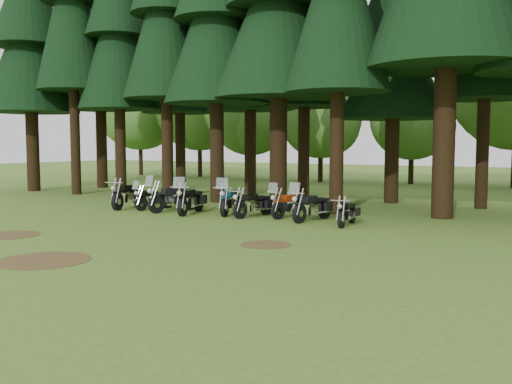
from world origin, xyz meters
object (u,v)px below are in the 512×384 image
Objects in this scene: motorcycle_3 at (191,201)px; motorcycle_0 at (128,196)px; motorcycle_5 at (254,205)px; motorcycle_6 at (291,205)px; motorcycle_2 at (173,199)px; motorcycle_4 at (230,201)px; motorcycle_8 at (347,214)px; motorcycle_7 at (312,208)px; motorcycle_1 at (154,200)px.

motorcycle_0 is at bearing 161.53° from motorcycle_3.
motorcycle_6 is (1.31, 0.56, 0.01)m from motorcycle_5.
motorcycle_4 is (2.48, 0.47, -0.01)m from motorcycle_2.
motorcycle_3 is at bearing -16.24° from motorcycle_0.
motorcycle_3 is at bearing 174.45° from motorcycle_8.
motorcycle_0 is 4.94m from motorcycle_4.
motorcycle_7 is at bearing 18.17° from motorcycle_2.
motorcycle_3 is (3.51, -0.23, -0.00)m from motorcycle_0.
motorcycle_0 is 1.04× the size of motorcycle_4.
motorcycle_0 is at bearing -158.18° from motorcycle_1.
motorcycle_7 is at bearing -10.28° from motorcycle_6.
motorcycle_6 is (6.19, 0.57, 0.04)m from motorcycle_1.
motorcycle_5 is at bearing -142.42° from motorcycle_6.
motorcycle_7 is (5.03, 0.51, -0.03)m from motorcycle_3.
motorcycle_6 is at bearing 24.42° from motorcycle_2.
motorcycle_2 is at bearing -167.64° from motorcycle_7.
motorcycle_2 is 5.07m from motorcycle_6.
motorcycle_6 is at bearing 165.06° from motorcycle_7.
motorcycle_0 is 7.48m from motorcycle_6.
motorcycle_4 is at bearing 166.73° from motorcycle_8.
motorcycle_6 is at bearing 17.32° from motorcycle_1.
motorcycle_1 is 0.82× the size of motorcycle_3.
motorcycle_4 reaches higher than motorcycle_6.
motorcycle_8 is (8.77, -0.34, -0.01)m from motorcycle_1.
motorcycle_8 is (2.58, -0.91, -0.05)m from motorcycle_6.
motorcycle_5 is at bearing -168.91° from motorcycle_7.
motorcycle_0 is 1.02× the size of motorcycle_2.
motorcycle_5 is at bearing 12.19° from motorcycle_1.
motorcycle_1 is at bearing 167.22° from motorcycle_4.
motorcycle_6 is 2.74m from motorcycle_8.
motorcycle_8 is at bearing -13.79° from motorcycle_3.
motorcycle_1 is at bearing 154.08° from motorcycle_3.
motorcycle_8 is (3.89, -0.35, -0.04)m from motorcycle_5.
motorcycle_4 is (1.40, 0.71, -0.01)m from motorcycle_3.
motorcycle_5 is (1.22, -0.25, -0.06)m from motorcycle_4.
motorcycle_4 is 5.15m from motorcycle_8.
motorcycle_2 is 1.23× the size of motorcycle_8.
motorcycle_7 is (3.62, -0.20, -0.02)m from motorcycle_4.
motorcycle_7 is (7.28, 0.07, 0.07)m from motorcycle_1.
motorcycle_2 is 2.53m from motorcycle_4.
motorcycle_4 is 3.63m from motorcycle_7.
motorcycle_2 is at bearing -166.37° from motorcycle_5.
motorcycle_3 is at bearing 3.08° from motorcycle_2.
motorcycle_0 is 1.28m from motorcycle_1.
motorcycle_1 is 1.02× the size of motorcycle_8.
motorcycle_2 is at bearing 2.08° from motorcycle_1.
motorcycle_0 is at bearing 172.81° from motorcycle_8.
motorcycle_3 is at bearing -169.98° from motorcycle_4.
motorcycle_2 is 1.12× the size of motorcycle_6.
motorcycle_7 reaches higher than motorcycle_1.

